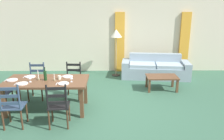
{
  "coord_description": "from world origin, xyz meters",
  "views": [
    {
      "loc": [
        0.16,
        -4.92,
        2.38
      ],
      "look_at": [
        0.22,
        0.72,
        0.75
      ],
      "focal_mm": 35.25,
      "sensor_mm": 36.0,
      "label": 1
    }
  ],
  "objects_px": {
    "dining_chair_far_left": "(37,81)",
    "coffee_cup_primary": "(59,77)",
    "dining_chair_far_right": "(73,80)",
    "wine_bottle": "(45,75)",
    "dining_table": "(47,84)",
    "dining_chair_near_left": "(13,106)",
    "standing_lamp": "(116,36)",
    "wine_glass_near_right": "(71,77)",
    "dining_chair_near_right": "(58,105)",
    "coffee_table": "(162,78)",
    "couch": "(155,69)",
    "wine_glass_near_left": "(30,77)"
  },
  "relations": [
    {
      "from": "wine_bottle",
      "to": "wine_glass_near_left",
      "type": "height_order",
      "value": "wine_bottle"
    },
    {
      "from": "dining_chair_far_left",
      "to": "coffee_cup_primary",
      "type": "bearing_deg",
      "value": -41.08
    },
    {
      "from": "dining_table",
      "to": "dining_chair_far_right",
      "type": "xyz_separation_m",
      "value": [
        0.48,
        0.78,
        -0.19
      ]
    },
    {
      "from": "dining_chair_far_right",
      "to": "coffee_table",
      "type": "xyz_separation_m",
      "value": [
        2.51,
        0.53,
        -0.12
      ]
    },
    {
      "from": "dining_chair_far_right",
      "to": "wine_bottle",
      "type": "relative_size",
      "value": 3.04
    },
    {
      "from": "dining_chair_near_left",
      "to": "dining_chair_far_right",
      "type": "relative_size",
      "value": 1.0
    },
    {
      "from": "couch",
      "to": "coffee_table",
      "type": "xyz_separation_m",
      "value": [
        -0.04,
        -1.22,
        0.06
      ]
    },
    {
      "from": "dining_chair_near_left",
      "to": "dining_chair_far_left",
      "type": "height_order",
      "value": "same"
    },
    {
      "from": "wine_glass_near_left",
      "to": "coffee_cup_primary",
      "type": "height_order",
      "value": "wine_glass_near_left"
    },
    {
      "from": "wine_glass_near_right",
      "to": "dining_chair_near_left",
      "type": "bearing_deg",
      "value": -148.79
    },
    {
      "from": "dining_chair_far_right",
      "to": "wine_glass_near_right",
      "type": "bearing_deg",
      "value": -82.49
    },
    {
      "from": "dining_table",
      "to": "coffee_table",
      "type": "relative_size",
      "value": 2.11
    },
    {
      "from": "dining_table",
      "to": "dining_chair_near_left",
      "type": "xyz_separation_m",
      "value": [
        -0.47,
        -0.78,
        -0.19
      ]
    },
    {
      "from": "dining_chair_near_left",
      "to": "couch",
      "type": "distance_m",
      "value": 4.83
    },
    {
      "from": "dining_chair_near_left",
      "to": "couch",
      "type": "relative_size",
      "value": 0.41
    },
    {
      "from": "dining_chair_far_right",
      "to": "wine_glass_near_right",
      "type": "height_order",
      "value": "dining_chair_far_right"
    },
    {
      "from": "dining_table",
      "to": "wine_glass_near_left",
      "type": "xyz_separation_m",
      "value": [
        -0.32,
        -0.12,
        0.2
      ]
    },
    {
      "from": "dining_table",
      "to": "wine_bottle",
      "type": "distance_m",
      "value": 0.21
    },
    {
      "from": "dining_chair_near_left",
      "to": "dining_chair_near_right",
      "type": "distance_m",
      "value": 0.9
    },
    {
      "from": "coffee_cup_primary",
      "to": "dining_chair_near_right",
      "type": "bearing_deg",
      "value": -80.22
    },
    {
      "from": "dining_table",
      "to": "coffee_cup_primary",
      "type": "bearing_deg",
      "value": 12.94
    },
    {
      "from": "coffee_table",
      "to": "coffee_cup_primary",
      "type": "bearing_deg",
      "value": -155.26
    },
    {
      "from": "coffee_cup_primary",
      "to": "wine_glass_near_left",
      "type": "bearing_deg",
      "value": -163.0
    },
    {
      "from": "dining_chair_far_left",
      "to": "wine_glass_near_left",
      "type": "relative_size",
      "value": 5.96
    },
    {
      "from": "wine_bottle",
      "to": "coffee_table",
      "type": "xyz_separation_m",
      "value": [
        3.01,
        1.31,
        -0.51
      ]
    },
    {
      "from": "wine_glass_near_left",
      "to": "wine_bottle",
      "type": "bearing_deg",
      "value": 21.36
    },
    {
      "from": "dining_table",
      "to": "standing_lamp",
      "type": "height_order",
      "value": "standing_lamp"
    },
    {
      "from": "wine_glass_near_right",
      "to": "coffee_table",
      "type": "height_order",
      "value": "wine_glass_near_right"
    },
    {
      "from": "dining_chair_near_right",
      "to": "dining_chair_far_left",
      "type": "relative_size",
      "value": 1.0
    },
    {
      "from": "dining_chair_far_left",
      "to": "wine_bottle",
      "type": "xyz_separation_m",
      "value": [
        0.46,
        -0.73,
        0.39
      ]
    },
    {
      "from": "dining_chair_near_left",
      "to": "standing_lamp",
      "type": "height_order",
      "value": "standing_lamp"
    },
    {
      "from": "standing_lamp",
      "to": "wine_glass_near_right",
      "type": "bearing_deg",
      "value": -110.81
    },
    {
      "from": "dining_table",
      "to": "coffee_cup_primary",
      "type": "xyz_separation_m",
      "value": [
        0.29,
        0.07,
        0.13
      ]
    },
    {
      "from": "wine_glass_near_left",
      "to": "coffee_table",
      "type": "height_order",
      "value": "wine_glass_near_left"
    },
    {
      "from": "dining_chair_far_left",
      "to": "couch",
      "type": "xyz_separation_m",
      "value": [
        3.52,
        1.8,
        -0.19
      ]
    },
    {
      "from": "dining_chair_near_left",
      "to": "coffee_cup_primary",
      "type": "height_order",
      "value": "dining_chair_near_left"
    },
    {
      "from": "dining_chair_far_left",
      "to": "couch",
      "type": "bearing_deg",
      "value": 27.06
    },
    {
      "from": "dining_table",
      "to": "wine_glass_near_right",
      "type": "height_order",
      "value": "wine_glass_near_right"
    },
    {
      "from": "coffee_table",
      "to": "standing_lamp",
      "type": "distance_m",
      "value": 2.19
    },
    {
      "from": "coffee_cup_primary",
      "to": "couch",
      "type": "relative_size",
      "value": 0.04
    },
    {
      "from": "wine_bottle",
      "to": "wine_glass_near_left",
      "type": "distance_m",
      "value": 0.34
    },
    {
      "from": "dining_chair_near_left",
      "to": "dining_chair_near_right",
      "type": "relative_size",
      "value": 1.0
    },
    {
      "from": "dining_chair_far_right",
      "to": "dining_chair_far_left",
      "type": "bearing_deg",
      "value": -176.98
    },
    {
      "from": "coffee_table",
      "to": "dining_chair_near_left",
      "type": "bearing_deg",
      "value": -148.9
    },
    {
      "from": "coffee_cup_primary",
      "to": "dining_chair_far_left",
      "type": "bearing_deg",
      "value": 138.92
    },
    {
      "from": "wine_glass_near_right",
      "to": "coffee_cup_primary",
      "type": "height_order",
      "value": "wine_glass_near_right"
    },
    {
      "from": "dining_chair_near_left",
      "to": "wine_glass_near_left",
      "type": "distance_m",
      "value": 0.77
    },
    {
      "from": "wine_bottle",
      "to": "standing_lamp",
      "type": "bearing_deg",
      "value": 57.98
    },
    {
      "from": "dining_chair_near_left",
      "to": "coffee_table",
      "type": "bearing_deg",
      "value": 31.1
    },
    {
      "from": "wine_glass_near_left",
      "to": "dining_chair_far_right",
      "type": "bearing_deg",
      "value": 48.21
    }
  ]
}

